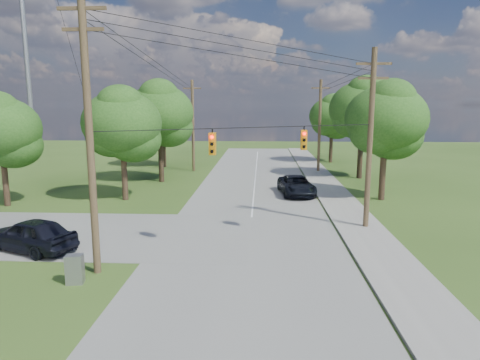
# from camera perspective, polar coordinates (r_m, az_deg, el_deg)

# --- Properties ---
(ground) EXTENTS (140.00, 140.00, 0.00)m
(ground) POSITION_cam_1_polar(r_m,az_deg,el_deg) (18.86, -5.42, -12.86)
(ground) COLOR #304D19
(ground) RESTS_ON ground
(main_road) EXTENTS (10.00, 100.00, 0.03)m
(main_road) POSITION_cam_1_polar(r_m,az_deg,el_deg) (23.36, 1.27, -8.21)
(main_road) COLOR gray
(main_road) RESTS_ON ground
(sidewalk_east) EXTENTS (2.60, 100.00, 0.12)m
(sidewalk_east) POSITION_cam_1_polar(r_m,az_deg,el_deg) (24.12, 17.56, -7.98)
(sidewalk_east) COLOR gray
(sidewalk_east) RESTS_ON ground
(pole_sw) EXTENTS (2.00, 0.32, 12.00)m
(pole_sw) POSITION_cam_1_polar(r_m,az_deg,el_deg) (19.04, -19.47, 6.17)
(pole_sw) COLOR brown
(pole_sw) RESTS_ON ground
(pole_ne) EXTENTS (2.00, 0.32, 10.50)m
(pole_ne) POSITION_cam_1_polar(r_m,az_deg,el_deg) (26.03, 16.96, 5.50)
(pole_ne) COLOR brown
(pole_ne) RESTS_ON ground
(pole_north_e) EXTENTS (2.00, 0.32, 10.00)m
(pole_north_e) POSITION_cam_1_polar(r_m,az_deg,el_deg) (47.65, 10.57, 7.19)
(pole_north_e) COLOR brown
(pole_north_e) RESTS_ON ground
(pole_north_w) EXTENTS (2.00, 0.32, 10.00)m
(pole_north_w) POSITION_cam_1_polar(r_m,az_deg,el_deg) (47.85, -6.31, 7.31)
(pole_north_w) COLOR brown
(pole_north_w) RESTS_ON ground
(power_lines) EXTENTS (13.93, 29.62, 4.93)m
(power_lines) POSITION_cam_1_polar(r_m,az_deg,el_deg) (28.81, 0.71, 13.65)
(power_lines) COLOR black
(power_lines) RESTS_ON ground
(traffic_signals) EXTENTS (4.91, 3.27, 1.05)m
(traffic_signals) POSITION_cam_1_polar(r_m,az_deg,el_deg) (21.69, 2.76, 5.18)
(traffic_signals) COLOR orange
(traffic_signals) RESTS_ON ground
(tree_w_near) EXTENTS (6.00, 6.00, 8.40)m
(tree_w_near) POSITION_cam_1_polar(r_m,az_deg,el_deg) (33.92, -15.46, 7.29)
(tree_w_near) COLOR #412B20
(tree_w_near) RESTS_ON ground
(tree_w_mid) EXTENTS (6.40, 6.40, 9.22)m
(tree_w_mid) POSITION_cam_1_polar(r_m,az_deg,el_deg) (41.33, -10.67, 8.80)
(tree_w_mid) COLOR #412B20
(tree_w_mid) RESTS_ON ground
(tree_w_far) EXTENTS (6.00, 6.00, 8.73)m
(tree_w_far) POSITION_cam_1_polar(r_m,az_deg,el_deg) (51.52, -10.24, 8.64)
(tree_w_far) COLOR #412B20
(tree_w_far) RESTS_ON ground
(tree_e_near) EXTENTS (6.20, 6.20, 8.81)m
(tree_e_near) POSITION_cam_1_polar(r_m,az_deg,el_deg) (34.51, 18.87, 7.70)
(tree_e_near) COLOR #412B20
(tree_e_near) RESTS_ON ground
(tree_e_mid) EXTENTS (6.60, 6.60, 9.64)m
(tree_e_mid) POSITION_cam_1_polar(r_m,az_deg,el_deg) (44.31, 16.00, 9.08)
(tree_e_mid) COLOR #412B20
(tree_e_mid) RESTS_ON ground
(tree_e_far) EXTENTS (5.80, 5.80, 8.32)m
(tree_e_far) POSITION_cam_1_polar(r_m,az_deg,el_deg) (55.92, 12.18, 8.34)
(tree_e_far) COLOR #412B20
(tree_e_far) RESTS_ON ground
(tree_cross_n) EXTENTS (5.60, 5.60, 7.91)m
(tree_cross_n) POSITION_cam_1_polar(r_m,az_deg,el_deg) (35.08, -29.31, 5.91)
(tree_cross_n) COLOR #412B20
(tree_cross_n) RESTS_ON ground
(car_cross_dark) EXTENTS (5.37, 3.72, 1.70)m
(car_cross_dark) POSITION_cam_1_polar(r_m,az_deg,el_deg) (24.06, -26.11, -6.55)
(car_cross_dark) COLOR black
(car_cross_dark) RESTS_ON cross_road
(car_main_north) EXTENTS (3.11, 5.73, 1.53)m
(car_main_north) POSITION_cam_1_polar(r_m,az_deg,el_deg) (35.38, 7.54, -0.72)
(car_main_north) COLOR black
(car_main_north) RESTS_ON main_road
(control_cabinet) EXTENTS (0.75, 0.59, 1.23)m
(control_cabinet) POSITION_cam_1_polar(r_m,az_deg,el_deg) (19.27, -21.17, -11.04)
(control_cabinet) COLOR gray
(control_cabinet) RESTS_ON ground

